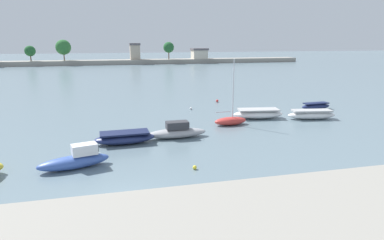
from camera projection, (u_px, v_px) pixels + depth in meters
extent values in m
plane|color=slate|center=(123.00, 207.00, 17.60)|extent=(400.00, 400.00, 0.00)
ellipsoid|color=#3856A8|center=(74.00, 162.00, 22.80)|extent=(4.98, 2.55, 0.88)
cube|color=silver|center=(84.00, 149.00, 22.95)|extent=(1.86, 1.36, 0.73)
cube|color=black|center=(97.00, 146.00, 23.32)|extent=(0.30, 0.86, 0.51)
ellipsoid|color=navy|center=(125.00, 138.00, 28.24)|extent=(5.14, 2.18, 0.86)
cube|color=#161E41|center=(125.00, 133.00, 28.12)|extent=(4.12, 1.82, 0.14)
ellipsoid|color=#9E9EA3|center=(177.00, 133.00, 29.89)|extent=(5.36, 1.65, 0.83)
cube|color=#333338|center=(177.00, 125.00, 29.71)|extent=(1.98, 1.10, 0.66)
cube|color=black|center=(188.00, 124.00, 29.94)|extent=(0.10, 0.96, 0.46)
ellipsoid|color=#C63833|center=(230.00, 121.00, 34.32)|extent=(3.58, 1.65, 0.81)
cylinder|color=silver|center=(233.00, 88.00, 33.59)|extent=(0.10, 0.10, 5.92)
cylinder|color=#B7B7BC|center=(223.00, 112.00, 33.82)|extent=(1.66, 0.22, 0.08)
ellipsoid|color=white|center=(258.00, 114.00, 37.15)|extent=(5.81, 2.86, 0.91)
cube|color=#AFAFAF|center=(258.00, 110.00, 37.03)|extent=(4.66, 2.37, 0.15)
ellipsoid|color=white|center=(311.00, 115.00, 36.87)|extent=(5.53, 2.47, 0.85)
cube|color=#AFAFAF|center=(312.00, 111.00, 36.75)|extent=(4.43, 2.04, 0.17)
ellipsoid|color=navy|center=(316.00, 106.00, 41.95)|extent=(4.10, 1.52, 0.71)
cube|color=#161E41|center=(316.00, 103.00, 41.85)|extent=(3.28, 1.27, 0.13)
sphere|color=red|center=(217.00, 101.00, 46.68)|extent=(0.37, 0.37, 0.37)
sphere|color=yellow|center=(195.00, 167.00, 22.66)|extent=(0.28, 0.28, 0.28)
sphere|color=white|center=(191.00, 108.00, 41.74)|extent=(0.31, 0.31, 0.31)
cube|color=gray|center=(111.00, 62.00, 114.65)|extent=(137.88, 6.06, 1.54)
cube|color=#B2A38E|center=(135.00, 52.00, 116.55)|extent=(3.31, 4.41, 4.92)
cube|color=#565156|center=(135.00, 44.00, 115.88)|extent=(3.64, 4.86, 0.70)
cube|color=beige|center=(199.00, 54.00, 121.19)|extent=(5.16, 5.07, 3.05)
cube|color=#565156|center=(199.00, 49.00, 120.74)|extent=(5.67, 5.57, 0.70)
cylinder|color=brown|center=(31.00, 58.00, 108.35)|extent=(0.36, 0.36, 1.86)
sphere|color=#235B2D|center=(30.00, 51.00, 107.81)|extent=(3.41, 3.41, 3.41)
cylinder|color=brown|center=(64.00, 57.00, 111.15)|extent=(0.36, 0.36, 2.37)
sphere|color=#2D6B33|center=(63.00, 47.00, 110.40)|extent=(4.95, 4.95, 4.95)
cylinder|color=brown|center=(169.00, 55.00, 117.64)|extent=(0.36, 0.36, 2.65)
sphere|color=#235B2D|center=(169.00, 47.00, 116.97)|extent=(3.75, 3.75, 3.75)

